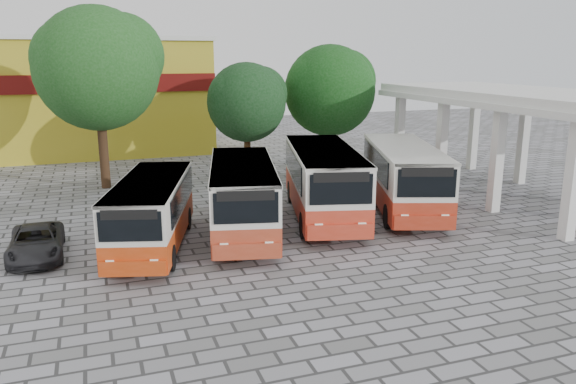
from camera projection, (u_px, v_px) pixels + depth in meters
name	position (u px, v px, depth m)	size (l,w,h in m)	color
ground	(357.00, 241.00, 21.86)	(90.00, 90.00, 0.00)	slate
terminal_shelter	(516.00, 100.00, 27.72)	(6.80, 15.80, 5.40)	silver
shophouse_block	(67.00, 95.00, 41.16)	(20.40, 10.40, 8.30)	#AC9B1E
bus_far_left	(152.00, 209.00, 20.76)	(4.12, 7.70, 2.62)	#BA370C
bus_centre_left	(243.00, 194.00, 22.41)	(4.19, 8.45, 2.90)	#A8391E
bus_centre_right	(324.00, 178.00, 24.57)	(4.68, 9.11, 3.11)	red
bus_far_right	(404.00, 174.00, 25.69)	(5.16, 8.99, 3.04)	#AB2C15
tree_left	(98.00, 64.00, 29.17)	(6.76, 6.44, 9.59)	#402918
tree_middle	(247.00, 100.00, 32.00)	(4.74, 4.52, 6.69)	#452B15
tree_right	(331.00, 88.00, 35.07)	(5.96, 5.68, 7.72)	#392B16
parked_car	(36.00, 243.00, 20.05)	(1.82, 3.95, 1.10)	black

